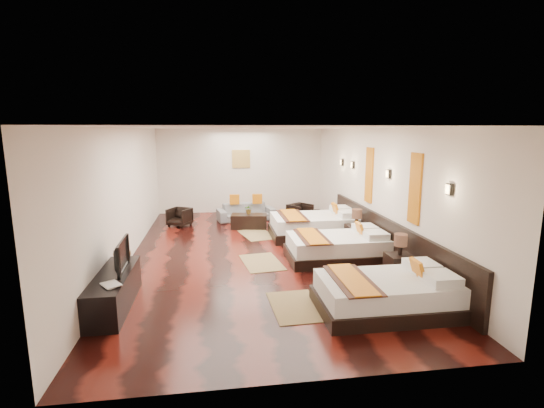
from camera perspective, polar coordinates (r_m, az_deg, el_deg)
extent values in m
cube|color=black|center=(9.10, -2.27, -7.04)|extent=(5.50, 9.50, 0.01)
cube|color=white|center=(8.68, -2.41, 10.87)|extent=(5.50, 9.50, 0.01)
cube|color=silver|center=(13.48, -4.45, 4.79)|extent=(5.50, 0.01, 2.80)
cube|color=silver|center=(8.93, -20.17, 1.20)|extent=(0.01, 9.50, 2.80)
cube|color=silver|center=(9.46, 14.47, 2.02)|extent=(0.01, 9.50, 2.80)
cube|color=black|center=(8.92, 15.92, -4.81)|extent=(0.08, 6.60, 0.90)
cube|color=black|center=(6.57, 15.92, -13.59)|extent=(2.10, 1.30, 0.22)
cube|color=white|center=(6.47, 16.04, -11.48)|extent=(2.00, 1.20, 0.30)
cube|color=orange|center=(6.59, 20.17, -8.81)|extent=(0.16, 0.32, 0.32)
cube|color=#38190F|center=(6.22, 11.42, -10.62)|extent=(0.55, 1.32, 0.02)
cube|color=orange|center=(6.21, 11.42, -10.50)|extent=(0.38, 1.32, 0.02)
cube|color=black|center=(8.74, 9.26, -7.17)|extent=(2.12, 1.31, 0.22)
cube|color=white|center=(8.66, 9.31, -5.51)|extent=(2.02, 1.21, 0.30)
cube|color=orange|center=(8.76, 12.52, -3.61)|extent=(0.16, 0.32, 0.33)
cube|color=#38190F|center=(8.47, 5.75, -4.66)|extent=(0.56, 1.33, 0.02)
cube|color=orange|center=(8.47, 5.75, -4.56)|extent=(0.38, 1.33, 0.02)
cube|color=black|center=(10.48, 6.17, -4.03)|extent=(2.30, 1.43, 0.24)
cube|color=white|center=(10.42, 6.20, -2.51)|extent=(2.19, 1.32, 0.33)
cube|color=orange|center=(10.50, 9.13, -0.82)|extent=(0.17, 0.35, 0.35)
cube|color=#38190F|center=(10.25, 2.95, -1.68)|extent=(0.60, 1.45, 0.02)
cube|color=orange|center=(10.24, 2.95, -1.59)|extent=(0.42, 1.45, 0.02)
cube|color=black|center=(7.81, 17.76, -8.67)|extent=(0.45, 0.45, 0.50)
cylinder|color=black|center=(7.70, 17.91, -6.21)|extent=(0.08, 0.08, 0.20)
cylinder|color=#3F2619|center=(7.65, 17.99, -4.92)|extent=(0.24, 0.24, 0.22)
cube|color=black|center=(9.81, 11.96, -4.44)|extent=(0.45, 0.45, 0.51)
cylinder|color=black|center=(9.72, 12.04, -2.42)|extent=(0.08, 0.08, 0.20)
cylinder|color=#3F2619|center=(9.68, 12.08, -1.37)|extent=(0.24, 0.24, 0.22)
cube|color=olive|center=(6.51, 3.38, -14.42)|extent=(0.80, 1.23, 0.01)
cube|color=olive|center=(8.47, -1.49, -8.37)|extent=(0.90, 1.29, 0.01)
cube|color=olive|center=(10.63, -2.14, -4.40)|extent=(1.02, 1.35, 0.01)
cube|color=black|center=(6.84, -21.69, -11.46)|extent=(0.50, 1.80, 0.55)
imported|color=black|center=(6.80, -21.29, -6.90)|extent=(0.14, 0.87, 0.50)
imported|color=black|center=(6.24, -23.05, -10.88)|extent=(0.35, 0.37, 0.03)
imported|color=brown|center=(7.32, -20.72, -6.41)|extent=(0.34, 0.34, 0.30)
imported|color=slate|center=(12.32, -3.74, -1.14)|extent=(1.84, 1.00, 0.51)
imported|color=black|center=(11.83, -13.12, -1.84)|extent=(0.78, 0.79, 0.53)
imported|color=black|center=(12.04, 4.04, -1.29)|extent=(0.85, 0.86, 0.56)
cube|color=black|center=(11.31, -3.31, -2.49)|extent=(1.07, 0.65, 0.40)
imported|color=#285A1E|center=(11.32, -3.33, -0.74)|extent=(0.25, 0.21, 0.27)
cube|color=#D86014|center=(7.72, 19.84, 2.09)|extent=(0.04, 0.40, 1.30)
cube|color=#D86014|center=(9.69, 13.76, 4.03)|extent=(0.04, 0.40, 1.30)
cube|color=black|center=(6.74, 24.12, 1.94)|extent=(0.06, 0.12, 0.18)
cube|color=#FFD18C|center=(6.73, 23.91, 1.94)|extent=(0.02, 0.10, 0.14)
cube|color=black|center=(8.67, 16.39, 4.16)|extent=(0.06, 0.12, 0.18)
cube|color=#FFD18C|center=(8.65, 16.21, 4.16)|extent=(0.02, 0.10, 0.14)
cube|color=black|center=(10.70, 11.50, 5.52)|extent=(0.06, 0.12, 0.18)
cube|color=#FFD18C|center=(10.69, 11.35, 5.52)|extent=(0.02, 0.10, 0.14)
cube|color=black|center=(11.54, 10.00, 5.93)|extent=(0.06, 0.12, 0.18)
cube|color=#FFD18C|center=(11.53, 9.85, 5.93)|extent=(0.02, 0.10, 0.14)
cube|color=#AD873F|center=(13.42, -4.46, 6.48)|extent=(0.60, 0.04, 0.60)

